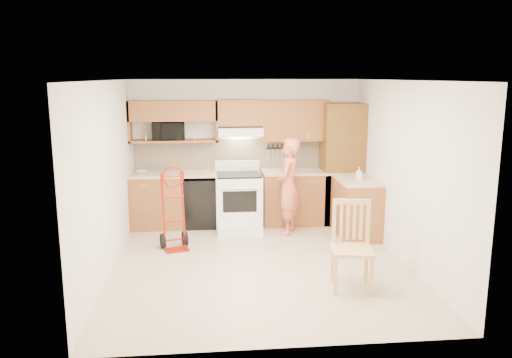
{
  "coord_description": "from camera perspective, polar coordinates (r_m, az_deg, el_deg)",
  "views": [
    {
      "loc": [
        -0.71,
        -6.67,
        2.56
      ],
      "look_at": [
        0.0,
        0.5,
        1.1
      ],
      "focal_mm": 35.84,
      "sensor_mm": 36.0,
      "label": 1
    }
  ],
  "objects": [
    {
      "name": "dining_chair",
      "position": [
        6.31,
        10.71,
        -7.44
      ],
      "size": [
        0.56,
        0.6,
        1.08
      ],
      "primitive_type": null,
      "rotation": [
        0.0,
        0.0,
        -0.17
      ],
      "color": "tan",
      "rests_on": "ground"
    },
    {
      "name": "upper_cab_right",
      "position": [
        8.92,
        4.33,
        6.53
      ],
      "size": [
        1.14,
        0.33,
        0.7
      ],
      "primitive_type": "cube",
      "color": "brown",
      "rests_on": "wall_back"
    },
    {
      "name": "upper_cab_center",
      "position": [
        8.79,
        -1.81,
        7.4
      ],
      "size": [
        0.76,
        0.33,
        0.44
      ],
      "primitive_type": "cube",
      "color": "brown",
      "rests_on": "wall_back"
    },
    {
      "name": "pantry_tall",
      "position": [
        9.06,
        9.53,
        1.7
      ],
      "size": [
        0.7,
        0.6,
        2.1
      ],
      "primitive_type": "cube",
      "color": "brown",
      "rests_on": "ground"
    },
    {
      "name": "hand_truck",
      "position": [
        7.69,
        -9.1,
        -3.65
      ],
      "size": [
        0.55,
        0.52,
        1.15
      ],
      "primitive_type": null,
      "rotation": [
        0.0,
        0.0,
        0.27
      ],
      "color": "#9B1608",
      "rests_on": "ground"
    },
    {
      "name": "soap_bottle",
      "position": [
        8.26,
        11.42,
        0.62
      ],
      "size": [
        0.11,
        0.11,
        0.2
      ],
      "primitive_type": "imported",
      "rotation": [
        0.0,
        0.0,
        -0.21
      ],
      "color": "white",
      "rests_on": "countertop_return"
    },
    {
      "name": "wall_right",
      "position": [
        7.32,
        16.26,
        0.69
      ],
      "size": [
        0.02,
        4.5,
        2.5
      ],
      "primitive_type": "cube",
      "color": "white",
      "rests_on": "ground"
    },
    {
      "name": "floor",
      "position": [
        7.18,
        0.4,
        -9.51
      ],
      "size": [
        4.0,
        4.5,
        0.02
      ],
      "primitive_type": "cube",
      "color": "#C2B193",
      "rests_on": "ground"
    },
    {
      "name": "countertop_left",
      "position": [
        8.79,
        -9.08,
        0.55
      ],
      "size": [
        1.5,
        0.63,
        0.04
      ],
      "primitive_type": "cube",
      "color": "tan",
      "rests_on": "lower_cab_left"
    },
    {
      "name": "wall_back",
      "position": [
        9.05,
        -1.1,
        3.13
      ],
      "size": [
        4.0,
        0.02,
        2.5
      ],
      "primitive_type": "cube",
      "color": "white",
      "rests_on": "ground"
    },
    {
      "name": "person",
      "position": [
        8.32,
        3.61,
        -0.85
      ],
      "size": [
        0.56,
        0.67,
        1.58
      ],
      "primitive_type": "imported",
      "rotation": [
        0.0,
        0.0,
        -1.93
      ],
      "color": "#E1674C",
      "rests_on": "ground"
    },
    {
      "name": "lower_cab_right",
      "position": [
        9.0,
        4.35,
        -2.13
      ],
      "size": [
        1.14,
        0.6,
        0.9
      ],
      "primitive_type": "cube",
      "color": "brown",
      "rests_on": "ground"
    },
    {
      "name": "wall_left",
      "position": [
        6.92,
        -16.38,
        0.08
      ],
      "size": [
        0.02,
        4.5,
        2.5
      ],
      "primitive_type": "cube",
      "color": "white",
      "rests_on": "ground"
    },
    {
      "name": "wall_front",
      "position": [
        4.65,
        3.37,
        -4.9
      ],
      "size": [
        4.0,
        0.02,
        2.5
      ],
      "primitive_type": "cube",
      "color": "white",
      "rests_on": "ground"
    },
    {
      "name": "knife_strip",
      "position": [
        9.06,
        2.4,
        3.06
      ],
      "size": [
        0.4,
        0.05,
        0.29
      ],
      "primitive_type": null,
      "color": "black",
      "rests_on": "backsplash"
    },
    {
      "name": "countertop_right",
      "position": [
        8.91,
        4.4,
        0.81
      ],
      "size": [
        1.14,
        0.63,
        0.04
      ],
      "primitive_type": "cube",
      "color": "tan",
      "rests_on": "lower_cab_right"
    },
    {
      "name": "backsplash",
      "position": [
        9.03,
        -1.09,
        2.79
      ],
      "size": [
        3.92,
        0.03,
        0.55
      ],
      "primitive_type": "cube",
      "color": "beige",
      "rests_on": "wall_back"
    },
    {
      "name": "dishwasher",
      "position": [
        8.88,
        -6.08,
        -2.53
      ],
      "size": [
        0.6,
        0.6,
        0.85
      ],
      "primitive_type": "cube",
      "color": "black",
      "rests_on": "ground"
    },
    {
      "name": "cab_return_right",
      "position": [
        8.45,
        11.13,
        -3.23
      ],
      "size": [
        0.6,
        1.0,
        0.9
      ],
      "primitive_type": "cube",
      "color": "brown",
      "rests_on": "ground"
    },
    {
      "name": "range_hood",
      "position": [
        8.76,
        -1.77,
        5.35
      ],
      "size": [
        0.76,
        0.46,
        0.14
      ],
      "primitive_type": "cube",
      "color": "white",
      "rests_on": "wall_back"
    },
    {
      "name": "range",
      "position": [
        8.56,
        -1.94,
        -2.05
      ],
      "size": [
        0.76,
        1.0,
        1.13
      ],
      "primitive_type": null,
      "color": "white",
      "rests_on": "ground"
    },
    {
      "name": "bowl",
      "position": [
        8.83,
        -12.64,
        0.76
      ],
      "size": [
        0.26,
        0.26,
        0.05
      ],
      "primitive_type": "imported",
      "rotation": [
        0.0,
        0.0,
        -0.42
      ],
      "color": "white",
      "rests_on": "countertop_left"
    },
    {
      "name": "ceiling",
      "position": [
        6.71,
        0.43,
        11.03
      ],
      "size": [
        4.0,
        4.5,
        0.02
      ],
      "primitive_type": "cube",
      "color": "white",
      "rests_on": "ground"
    },
    {
      "name": "countertop_return",
      "position": [
        8.34,
        11.25,
        -0.1
      ],
      "size": [
        0.63,
        1.0,
        0.04
      ],
      "primitive_type": "cube",
      "color": "tan",
      "rests_on": "cab_return_right"
    },
    {
      "name": "upper_cab_left",
      "position": [
        8.79,
        -9.25,
        7.52
      ],
      "size": [
        1.5,
        0.33,
        0.34
      ],
      "primitive_type": "cube",
      "color": "brown",
      "rests_on": "wall_back"
    },
    {
      "name": "lower_cab_left",
      "position": [
        8.91,
        -10.91,
        -2.45
      ],
      "size": [
        0.9,
        0.6,
        0.9
      ],
      "primitive_type": "cube",
      "color": "brown",
      "rests_on": "ground"
    },
    {
      "name": "microwave",
      "position": [
        8.82,
        -9.77,
        5.31
      ],
      "size": [
        0.57,
        0.41,
        0.3
      ],
      "primitive_type": "imported",
      "rotation": [
        0.0,
        0.0,
        0.08
      ],
      "color": "black",
      "rests_on": "upper_shelf_mw"
    },
    {
      "name": "upper_shelf_mw",
      "position": [
        8.84,
        -9.14,
        4.22
      ],
      "size": [
        1.5,
        0.33,
        0.04
      ],
      "primitive_type": "cube",
      "color": "brown",
      "rests_on": "wall_back"
    }
  ]
}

